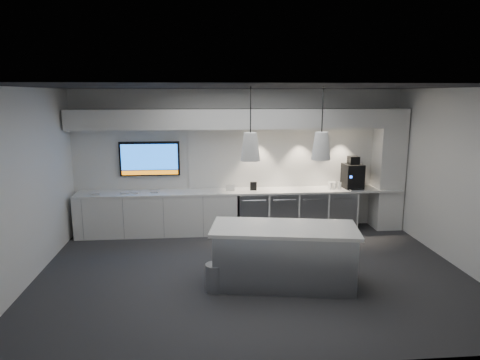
{
  "coord_description": "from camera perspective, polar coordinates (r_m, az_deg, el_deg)",
  "views": [
    {
      "loc": [
        -0.79,
        -6.57,
        2.9
      ],
      "look_at": [
        -0.11,
        1.1,
        1.34
      ],
      "focal_mm": 32.0,
      "sensor_mm": 36.0,
      "label": 1
    }
  ],
  "objects": [
    {
      "name": "sign_white",
      "position": [
        8.94,
        -1.3,
        -1.04
      ],
      "size": [
        0.18,
        0.03,
        0.14
      ],
      "primitive_type": "cube",
      "rotation": [
        0.0,
        0.0,
        0.03
      ],
      "color": "silver",
      "rests_on": "back_counter"
    },
    {
      "name": "floor",
      "position": [
        7.23,
        1.7,
        -12.23
      ],
      "size": [
        7.0,
        7.0,
        0.0
      ],
      "primitive_type": "plane",
      "color": "#2C2C2E",
      "rests_on": "ground"
    },
    {
      "name": "left_base_cabinets",
      "position": [
        9.14,
        -10.92,
        -4.47
      ],
      "size": [
        3.3,
        0.63,
        0.86
      ],
      "primitive_type": "cube",
      "color": "silver",
      "rests_on": "floor"
    },
    {
      "name": "cup_cluster",
      "position": [
        9.38,
        12.48,
        -0.71
      ],
      "size": [
        0.26,
        0.17,
        0.14
      ],
      "primitive_type": null,
      "color": "white",
      "rests_on": "back_counter"
    },
    {
      "name": "soffit",
      "position": [
        8.82,
        0.1,
        8.18
      ],
      "size": [
        6.9,
        0.6,
        0.4
      ],
      "primitive_type": "cube",
      "color": "silver",
      "rests_on": "wall_back"
    },
    {
      "name": "fridge_unit_b",
      "position": [
        9.24,
        5.56,
        -4.16
      ],
      "size": [
        0.6,
        0.61,
        0.85
      ],
      "primitive_type": "cube",
      "color": "#92959A",
      "rests_on": "floor"
    },
    {
      "name": "tray_a",
      "position": [
        9.15,
        -18.7,
        -1.74
      ],
      "size": [
        0.19,
        0.19,
        0.02
      ],
      "primitive_type": "cube",
      "rotation": [
        0.0,
        0.0,
        0.23
      ],
      "color": "#AFAFAF",
      "rests_on": "back_counter"
    },
    {
      "name": "fridge_unit_d",
      "position": [
        9.55,
        13.03,
        -3.89
      ],
      "size": [
        0.6,
        0.61,
        0.85
      ],
      "primitive_type": "cube",
      "color": "#92959A",
      "rests_on": "floor"
    },
    {
      "name": "tray_c",
      "position": [
        9.05,
        -13.73,
        -1.59
      ],
      "size": [
        0.2,
        0.2,
        0.02
      ],
      "primitive_type": "cube",
      "rotation": [
        0.0,
        0.0,
        -0.26
      ],
      "color": "#AFAFAF",
      "rests_on": "back_counter"
    },
    {
      "name": "tray_b",
      "position": [
        9.06,
        -15.1,
        -1.64
      ],
      "size": [
        0.2,
        0.2,
        0.02
      ],
      "primitive_type": "cube",
      "rotation": [
        0.0,
        0.0,
        0.31
      ],
      "color": "#AFAFAF",
      "rests_on": "back_counter"
    },
    {
      "name": "pendant_right",
      "position": [
        6.38,
        10.78,
        4.51
      ],
      "size": [
        0.28,
        0.28,
        1.11
      ],
      "color": "silver",
      "rests_on": "ceiling"
    },
    {
      "name": "coffee_machine",
      "position": [
        9.5,
        14.79,
        0.64
      ],
      "size": [
        0.4,
        0.56,
        0.69
      ],
      "rotation": [
        0.0,
        0.0,
        0.05
      ],
      "color": "black",
      "rests_on": "back_counter"
    },
    {
      "name": "pendant_left",
      "position": [
        6.17,
        1.39,
        4.49
      ],
      "size": [
        0.28,
        0.28,
        1.11
      ],
      "color": "silver",
      "rests_on": "ceiling"
    },
    {
      "name": "back_counter",
      "position": [
        9.01,
        0.11,
        -1.52
      ],
      "size": [
        6.8,
        0.65,
        0.04
      ],
      "primitive_type": "cube",
      "color": "silver",
      "rests_on": "left_base_cabinets"
    },
    {
      "name": "wall_tv",
      "position": [
        9.18,
        -11.95,
        2.79
      ],
      "size": [
        1.25,
        0.07,
        0.72
      ],
      "color": "black",
      "rests_on": "wall_back"
    },
    {
      "name": "tray_d",
      "position": [
        9.01,
        -11.27,
        -1.54
      ],
      "size": [
        0.18,
        0.18,
        0.02
      ],
      "primitive_type": "cube",
      "rotation": [
        0.0,
        0.0,
        -0.12
      ],
      "color": "#AFAFAF",
      "rests_on": "back_counter"
    },
    {
      "name": "wall_left",
      "position": [
        7.24,
        -26.9,
        -0.96
      ],
      "size": [
        0.0,
        7.0,
        7.0
      ],
      "primitive_type": "plane",
      "rotation": [
        1.57,
        0.0,
        1.57
      ],
      "color": "silver",
      "rests_on": "floor"
    },
    {
      "name": "ceiling",
      "position": [
        6.62,
        1.86,
        12.3
      ],
      "size": [
        7.0,
        7.0,
        0.0
      ],
      "primitive_type": "plane",
      "rotation": [
        3.14,
        0.0,
        0.0
      ],
      "color": "black",
      "rests_on": "wall_back"
    },
    {
      "name": "fridge_unit_a",
      "position": [
        9.15,
        1.67,
        -4.27
      ],
      "size": [
        0.6,
        0.61,
        0.85
      ],
      "primitive_type": "cube",
      "color": "#92959A",
      "rests_on": "floor"
    },
    {
      "name": "wall_right",
      "position": [
        7.97,
        27.61,
        0.01
      ],
      "size": [
        0.0,
        7.0,
        7.0
      ],
      "primitive_type": "plane",
      "rotation": [
        1.57,
        0.0,
        -1.57
      ],
      "color": "silver",
      "rests_on": "floor"
    },
    {
      "name": "bin",
      "position": [
        6.55,
        -3.31,
        -12.83
      ],
      "size": [
        0.39,
        0.39,
        0.42
      ],
      "primitive_type": "cylinder",
      "rotation": [
        0.0,
        0.0,
        0.39
      ],
      "color": "#92959A",
      "rests_on": "floor"
    },
    {
      "name": "column",
      "position": [
        9.77,
        19.14,
        1.37
      ],
      "size": [
        0.55,
        0.55,
        2.6
      ],
      "primitive_type": "cube",
      "color": "silver",
      "rests_on": "floor"
    },
    {
      "name": "wall_back",
      "position": [
        9.21,
        -0.07,
        2.69
      ],
      "size": [
        7.0,
        0.0,
        7.0
      ],
      "primitive_type": "plane",
      "rotation": [
        1.57,
        0.0,
        0.0
      ],
      "color": "silver",
      "rests_on": "floor"
    },
    {
      "name": "fridge_unit_c",
      "position": [
        9.38,
        9.36,
        -4.03
      ],
      "size": [
        0.6,
        0.61,
        0.85
      ],
      "primitive_type": "cube",
      "color": "#92959A",
      "rests_on": "floor"
    },
    {
      "name": "backsplash",
      "position": [
        9.37,
        7.28,
        3.05
      ],
      "size": [
        4.6,
        0.03,
        1.3
      ],
      "primitive_type": "cube",
      "color": "silver",
      "rests_on": "wall_back"
    },
    {
      "name": "island",
      "position": [
        6.67,
        5.85,
        -10.01
      ],
      "size": [
        2.32,
        1.29,
        0.93
      ],
      "rotation": [
        0.0,
        0.0,
        -0.17
      ],
      "color": "#92959A",
      "rests_on": "floor"
    },
    {
      "name": "sign_black",
      "position": [
        9.0,
        1.8,
        -0.83
      ],
      "size": [
        0.14,
        0.02,
        0.18
      ],
      "primitive_type": "cube",
      "rotation": [
        0.0,
        0.0,
        -0.01
      ],
      "color": "black",
      "rests_on": "back_counter"
    },
    {
      "name": "wall_front",
      "position": [
        4.38,
        5.7,
        -7.25
      ],
      "size": [
        7.0,
        0.0,
        7.0
      ],
      "primitive_type": "plane",
      "rotation": [
        -1.57,
        0.0,
        0.0
      ],
      "color": "silver",
      "rests_on": "floor"
    }
  ]
}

